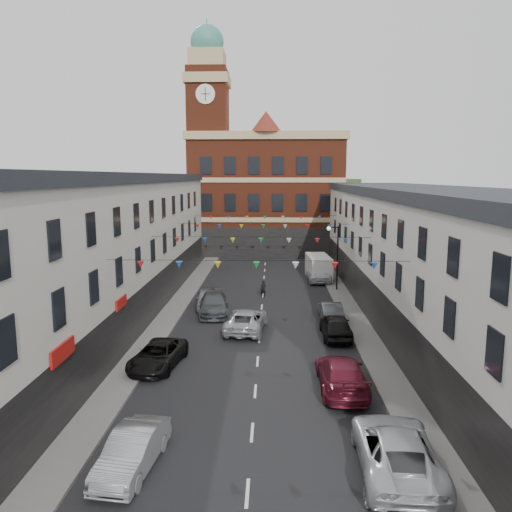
# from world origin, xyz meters

# --- Properties ---
(ground) EXTENTS (160.00, 160.00, 0.00)m
(ground) POSITION_xyz_m (0.00, 0.00, 0.00)
(ground) COLOR black
(ground) RESTS_ON ground
(pavement_left) EXTENTS (1.80, 64.00, 0.15)m
(pavement_left) POSITION_xyz_m (-6.90, 2.00, 0.07)
(pavement_left) COLOR #605E5B
(pavement_left) RESTS_ON ground
(pavement_right) EXTENTS (1.80, 64.00, 0.15)m
(pavement_right) POSITION_xyz_m (6.90, 2.00, 0.07)
(pavement_right) COLOR #605E5B
(pavement_right) RESTS_ON ground
(terrace_left) EXTENTS (8.40, 56.00, 10.70)m
(terrace_left) POSITION_xyz_m (-11.78, 1.00, 5.35)
(terrace_left) COLOR beige
(terrace_left) RESTS_ON ground
(terrace_right) EXTENTS (8.40, 56.00, 9.70)m
(terrace_right) POSITION_xyz_m (11.78, 1.00, 4.85)
(terrace_right) COLOR beige
(terrace_right) RESTS_ON ground
(civic_building) EXTENTS (20.60, 13.30, 18.50)m
(civic_building) POSITION_xyz_m (0.00, 37.95, 8.14)
(civic_building) COLOR maroon
(civic_building) RESTS_ON ground
(clock_tower) EXTENTS (5.60, 5.60, 30.00)m
(clock_tower) POSITION_xyz_m (-7.50, 35.00, 14.93)
(clock_tower) COLOR maroon
(clock_tower) RESTS_ON ground
(distant_hill) EXTENTS (40.00, 14.00, 10.00)m
(distant_hill) POSITION_xyz_m (-4.00, 62.00, 5.00)
(distant_hill) COLOR #2C4C23
(distant_hill) RESTS_ON ground
(street_lamp) EXTENTS (1.10, 0.36, 6.00)m
(street_lamp) POSITION_xyz_m (6.55, 14.00, 3.90)
(street_lamp) COLOR black
(street_lamp) RESTS_ON ground
(car_left_b) EXTENTS (2.03, 4.51, 1.44)m
(car_left_b) POSITION_xyz_m (-4.20, -14.75, 0.72)
(car_left_b) COLOR #939599
(car_left_b) RESTS_ON ground
(car_left_c) EXTENTS (2.90, 5.14, 1.36)m
(car_left_c) POSITION_xyz_m (-5.50, -5.00, 0.68)
(car_left_c) COLOR black
(car_left_c) RESTS_ON ground
(car_left_d) EXTENTS (2.75, 5.59, 1.56)m
(car_left_d) POSITION_xyz_m (-3.65, 5.85, 0.78)
(car_left_d) COLOR #42464A
(car_left_d) RESTS_ON ground
(car_left_e) EXTENTS (2.31, 4.56, 1.49)m
(car_left_e) POSITION_xyz_m (-4.42, 7.69, 0.74)
(car_left_e) COLOR gray
(car_left_e) RESTS_ON ground
(car_right_b) EXTENTS (3.01, 6.03, 1.64)m
(car_right_b) POSITION_xyz_m (5.24, -14.55, 0.82)
(car_right_b) COLOR #B5B8BD
(car_right_b) RESTS_ON ground
(car_right_c) EXTENTS (2.28, 5.56, 1.61)m
(car_right_c) POSITION_xyz_m (4.26, -7.67, 0.81)
(car_right_c) COLOR maroon
(car_right_c) RESTS_ON ground
(car_right_d) EXTENTS (1.88, 4.63, 1.58)m
(car_right_d) POSITION_xyz_m (5.01, 0.42, 0.79)
(car_right_d) COLOR black
(car_right_d) RESTS_ON ground
(car_right_e) EXTENTS (1.55, 4.25, 1.39)m
(car_right_e) POSITION_xyz_m (5.12, 4.50, 0.70)
(car_right_e) COLOR #46484D
(car_right_e) RESTS_ON ground
(car_right_f) EXTENTS (2.25, 4.73, 1.30)m
(car_right_f) POSITION_xyz_m (5.50, 18.02, 0.65)
(car_right_f) COLOR silver
(car_right_f) RESTS_ON ground
(moving_car) EXTENTS (3.02, 5.63, 1.50)m
(moving_car) POSITION_xyz_m (-0.94, 1.73, 0.75)
(moving_car) COLOR #ABADB2
(moving_car) RESTS_ON ground
(white_van) EXTENTS (2.42, 5.54, 2.40)m
(white_van) POSITION_xyz_m (5.60, 19.43, 1.20)
(white_van) COLOR white
(white_van) RESTS_ON ground
(pedestrian) EXTENTS (0.65, 0.55, 1.52)m
(pedestrian) POSITION_xyz_m (0.06, 11.21, 0.76)
(pedestrian) COLOR black
(pedestrian) RESTS_ON ground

